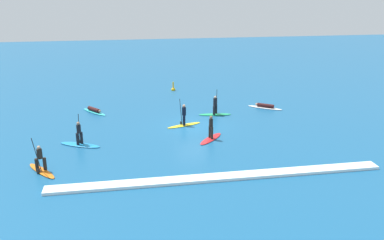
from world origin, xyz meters
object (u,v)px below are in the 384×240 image
surfer_on_teal_board (94,111)px  surfer_on_white_board (265,107)px  surfer_on_blue_board (80,141)px  surfer_on_green_board (215,110)px  surfer_on_yellow_board (184,119)px  surfer_on_red_board (211,134)px  marker_buoy (173,89)px  surfer_on_orange_board (41,165)px

surfer_on_teal_board → surfer_on_white_board: size_ratio=0.96×
surfer_on_blue_board → surfer_on_white_board: bearing=-130.9°
surfer_on_green_board → surfer_on_yellow_board: 3.97m
surfer_on_red_board → surfer_on_yellow_board: size_ratio=0.87×
surfer_on_blue_board → surfer_on_teal_board: size_ratio=1.08×
surfer_on_green_board → surfer_on_red_board: (-1.66, -5.85, -0.03)m
surfer_on_teal_board → marker_buoy: bearing=93.1°
surfer_on_teal_board → surfer_on_white_board: 15.71m
surfer_on_orange_board → surfer_on_blue_board: bearing=118.7°
surfer_on_green_board → surfer_on_teal_board: size_ratio=1.00×
surfer_on_teal_board → surfer_on_yellow_board: (7.42, -4.98, 0.36)m
surfer_on_orange_board → marker_buoy: size_ratio=2.62×
surfer_on_blue_board → surfer_on_teal_board: 8.07m
surfer_on_red_board → surfer_on_yellow_board: bearing=-115.8°
surfer_on_blue_board → surfer_on_yellow_board: (7.97, 3.07, 0.16)m
surfer_on_red_board → surfer_on_white_board: 9.84m
marker_buoy → surfer_on_yellow_board: bearing=-93.0°
surfer_on_blue_board → surfer_on_teal_board: (0.54, 8.05, -0.19)m
surfer_on_orange_board → marker_buoy: 21.83m
surfer_on_teal_board → marker_buoy: (8.06, 7.00, 0.01)m
surfer_on_blue_board → surfer_on_green_board: surfer_on_green_board is taller
surfer_on_green_board → surfer_on_white_board: surfer_on_green_board is taller
surfer_on_green_board → surfer_on_yellow_board: bearing=-136.0°
surfer_on_yellow_board → surfer_on_teal_board: bearing=-53.8°
surfer_on_red_board → surfer_on_teal_board: surfer_on_red_board is taller
surfer_on_red_board → surfer_on_yellow_board: (-1.48, 3.43, 0.09)m
surfer_on_blue_board → surfer_on_red_board: size_ratio=1.18×
surfer_on_teal_board → surfer_on_yellow_board: 8.95m
surfer_on_teal_board → surfer_on_orange_board: (-2.47, -12.13, 0.26)m
surfer_on_teal_board → surfer_on_yellow_board: size_ratio=0.95×
surfer_on_green_board → marker_buoy: (-2.51, 9.57, -0.29)m
surfer_on_red_board → surfer_on_yellow_board: 3.74m
surfer_on_orange_board → surfer_on_white_board: bearing=85.0°
surfer_on_red_board → surfer_on_teal_board: bearing=-92.6°
surfer_on_red_board → surfer_on_orange_board: (-11.38, -3.71, -0.01)m
surfer_on_white_board → surfer_on_orange_board: surfer_on_orange_board is taller
surfer_on_blue_board → surfer_on_yellow_board: bearing=-132.6°
surfer_on_green_board → surfer_on_blue_board: bearing=-147.3°
surfer_on_green_board → surfer_on_white_board: 5.27m
surfer_on_blue_board → marker_buoy: size_ratio=2.98×
surfer_on_orange_board → surfer_on_green_board: bearing=90.3°
surfer_on_orange_board → surfer_on_red_board: bearing=72.1°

